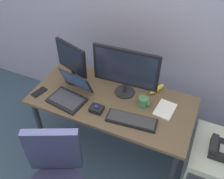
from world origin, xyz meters
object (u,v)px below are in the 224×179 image
monitor_side (72,61)px  coffee_mug (144,102)px  keyboard (131,120)px  laptop (70,93)px  trackball_mouse (97,109)px  monitor_main (126,70)px  cell_phone (39,92)px  file_cabinet (210,169)px  desk_phone (220,149)px  banana (157,89)px  paper_notepad (165,109)px

monitor_side → coffee_mug: monitor_side is taller
coffee_mug → keyboard: bearing=-98.5°
laptop → trackball_mouse: bearing=-10.5°
monitor_side → monitor_main: bearing=2.5°
keyboard → cell_phone: keyboard is taller
file_cabinet → cell_phone: 1.68m
monitor_side → laptop: bearing=-66.5°
desk_phone → monitor_main: size_ratio=0.35×
file_cabinet → monitor_side: 1.57m
trackball_mouse → banana: 0.59m
monitor_side → laptop: (0.10, -0.23, -0.16)m
monitor_main → trackball_mouse: size_ratio=5.22×
trackball_mouse → coffee_mug: coffee_mug is taller
banana → trackball_mouse: bearing=-131.8°
desk_phone → monitor_side: size_ratio=0.51×
desk_phone → laptop: (-1.30, -0.07, 0.18)m
desk_phone → trackball_mouse: 1.04m
coffee_mug → banana: bearing=76.7°
monitor_side → coffee_mug: 0.74m
monitor_side → laptop: monitor_side is taller
file_cabinet → monitor_main: bearing=169.9°
desk_phone → banana: 0.72m
monitor_main → monitor_side: bearing=-177.5°
monitor_main → paper_notepad: monitor_main is taller
keyboard → banana: (0.08, 0.43, 0.01)m
file_cabinet → desk_phone: desk_phone is taller
keyboard → banana: size_ratio=2.22×
file_cabinet → banana: 0.85m
monitor_side → coffee_mug: bearing=-5.1°
trackball_mouse → coffee_mug: size_ratio=1.17×
file_cabinet → paper_notepad: paper_notepad is taller
monitor_main → paper_notepad: 0.47m
coffee_mug → cell_phone: (-0.92, -0.22, -0.04)m
paper_notepad → cell_phone: 1.13m
keyboard → banana: bearing=79.0°
monitor_side → keyboard: monitor_side is taller
desk_phone → paper_notepad: size_ratio=0.96×
laptop → cell_phone: bearing=-168.2°
trackball_mouse → paper_notepad: 0.58m
desk_phone → laptop: size_ratio=0.57×
laptop → cell_phone: 0.31m
laptop → banana: size_ratio=1.86×
monitor_main → laptop: (-0.42, -0.25, -0.21)m
file_cabinet → banana: bearing=154.7°
monitor_main → laptop: 0.53m
file_cabinet → trackball_mouse: 1.15m
file_cabinet → coffee_mug: coffee_mug is taller
monitor_main → keyboard: monitor_main is taller
trackball_mouse → paper_notepad: (0.53, 0.24, -0.02)m
monitor_main → banana: bearing=28.4°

